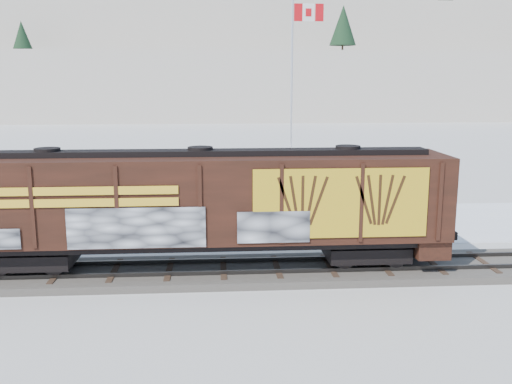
{
  "coord_description": "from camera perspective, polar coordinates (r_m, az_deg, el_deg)",
  "views": [
    {
      "loc": [
        -2.2,
        -20.32,
        7.18
      ],
      "look_at": [
        -0.57,
        3.0,
        2.57
      ],
      "focal_mm": 40.0,
      "sensor_mm": 36.0,
      "label": 1
    }
  ],
  "objects": [
    {
      "name": "ground",
      "position": [
        21.66,
        2.08,
        -8.2
      ],
      "size": [
        500.0,
        500.0,
        0.0
      ],
      "primitive_type": "plane",
      "color": "white",
      "rests_on": "ground"
    },
    {
      "name": "rail_track",
      "position": [
        21.61,
        2.09,
        -7.83
      ],
      "size": [
        50.0,
        3.4,
        0.43
      ],
      "color": "#59544C",
      "rests_on": "ground"
    },
    {
      "name": "parking_strip",
      "position": [
        28.81,
        0.52,
        -3.24
      ],
      "size": [
        40.0,
        8.0,
        0.03
      ],
      "primitive_type": "cube",
      "color": "white",
      "rests_on": "ground"
    },
    {
      "name": "hillside",
      "position": [
        160.29,
        -3.3,
        13.71
      ],
      "size": [
        360.0,
        110.0,
        93.0
      ],
      "color": "white",
      "rests_on": "ground"
    },
    {
      "name": "hopper_railcar",
      "position": [
        20.78,
        -5.49,
        -0.97
      ],
      "size": [
        17.82,
        3.06,
        4.29
      ],
      "color": "black",
      "rests_on": "rail_track"
    },
    {
      "name": "flagpole",
      "position": [
        34.84,
        3.7,
        6.5
      ],
      "size": [
        2.3,
        0.9,
        11.75
      ],
      "color": "silver",
      "rests_on": "ground"
    },
    {
      "name": "car_silver",
      "position": [
        28.66,
        -11.24,
        -1.87
      ],
      "size": [
        4.98,
        3.21,
        1.58
      ],
      "primitive_type": "imported",
      "rotation": [
        0.0,
        0.0,
        1.26
      ],
      "color": "silver",
      "rests_on": "parking_strip"
    },
    {
      "name": "car_white",
      "position": [
        28.63,
        2.88,
        -1.54
      ],
      "size": [
        5.34,
        2.19,
        1.72
      ],
      "primitive_type": "imported",
      "rotation": [
        0.0,
        0.0,
        1.64
      ],
      "color": "silver",
      "rests_on": "parking_strip"
    },
    {
      "name": "car_dark",
      "position": [
        28.45,
        8.9,
        -2.07
      ],
      "size": [
        4.9,
        2.1,
        1.41
      ],
      "primitive_type": "imported",
      "rotation": [
        0.0,
        0.0,
        1.6
      ],
      "color": "black",
      "rests_on": "parking_strip"
    }
  ]
}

